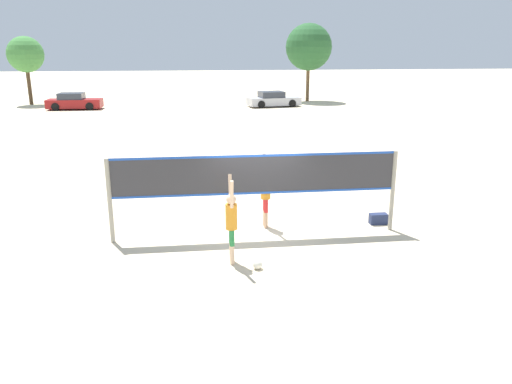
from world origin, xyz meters
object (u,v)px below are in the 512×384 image
Objects in this scene: volleyball_net at (256,180)px; volleyball at (258,264)px; player_spiker at (231,219)px; tree_right_cluster at (25,55)px; player_blocker at (266,190)px; gear_bag at (378,219)px; parked_car_mid at (273,100)px; tree_left_cluster at (309,47)px; parked_car_near at (74,102)px.

volleyball is at bearing -96.11° from volleyball_net.
volleyball_net is 3.66× the size of player_spiker.
player_spiker is at bearing -67.22° from tree_right_cluster.
tree_right_cluster is at bearing 114.88° from volleyball_net.
player_blocker is 3.51m from gear_bag.
player_spiker is at bearing -110.06° from parked_car_mid.
parked_car_mid is at bearing 170.58° from player_blocker.
volleyball_net reaches higher than gear_bag.
volleyball_net is 15.29× the size of gear_bag.
volleyball_net is at bearing -28.45° from player_blocker.
gear_bag is 0.07× the size of tree_left_cluster.
volleyball is 0.04× the size of tree_right_cluster.
player_blocker is 0.48× the size of parked_car_near.
tree_left_cluster reaches higher than tree_right_cluster.
volleyball_net reaches higher than volleyball.
parked_car_mid is at bearing 0.07° from parked_car_near.
volleyball is 33.33m from parked_car_mid.
volleyball_net is at bearing 83.89° from volleyball.
gear_bag reaches higher than volleyball.
tree_right_cluster is at bearing 22.78° from player_spiker.
parked_car_mid is 0.80× the size of tree_right_cluster.
player_spiker is 2.67m from player_blocker.
parked_car_near is (-11.53, 30.81, -0.99)m from volleyball_net.
tree_left_cluster is at bearing 165.28° from player_blocker.
parked_car_near reaches higher than volleyball.
volleyball is at bearing -104.50° from tree_left_cluster.
volleyball is (-0.23, -2.16, -1.49)m from volleyball_net.
player_blocker is 32.41m from parked_car_near.
tree_left_cluster reaches higher than player_blocker.
tree_left_cluster is (9.55, 36.90, 4.90)m from volleyball.
parked_car_mid is (16.88, -0.12, -0.02)m from parked_car_near.
volleyball_net is 3.70× the size of player_blocker.
parked_car_near is 0.74× the size of tree_right_cluster.
tree_left_cluster is at bearing 80.74° from gear_bag.
tree_right_cluster is (-21.57, 4.31, 3.77)m from parked_car_mid.
gear_bag is 0.09× the size of tree_right_cluster.
gear_bag is (3.96, 2.67, 0.04)m from volleyball.
parked_car_mid is at bearing 86.95° from gear_bag.
volleyball is (-0.59, -2.83, -1.01)m from player_blocker.
volleyball_net is 1.10× the size of tree_left_cluster.
volleyball_net is at bearing -105.01° from tree_left_cluster.
player_spiker is (-0.81, -1.73, -0.47)m from volleyball_net.
player_blocker is at bearing 78.19° from volleyball.
volleyball is (0.58, -0.43, -1.03)m from player_spiker.
tree_left_cluster reaches higher than parked_car_mid.
tree_right_cluster reaches higher than player_blocker.
player_spiker reaches higher than parked_car_near.
player_spiker is 5.16m from gear_bag.
player_spiker reaches higher than volleyball.
parked_car_near is at bearing 108.92° from volleyball.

